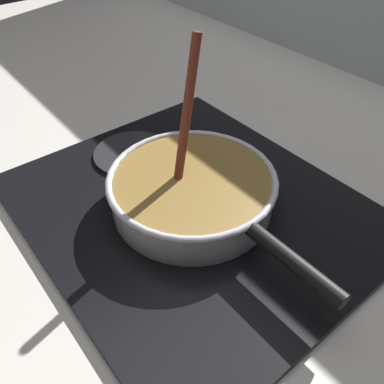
# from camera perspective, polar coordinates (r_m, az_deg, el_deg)

# --- Properties ---
(ground) EXTENTS (2.40, 1.60, 0.04)m
(ground) POSITION_cam_1_polar(r_m,az_deg,el_deg) (0.70, -13.74, -3.92)
(ground) COLOR beige
(hob_plate) EXTENTS (0.56, 0.48, 0.01)m
(hob_plate) POSITION_cam_1_polar(r_m,az_deg,el_deg) (0.67, 0.00, -2.20)
(hob_plate) COLOR black
(hob_plate) RESTS_ON ground
(burner_ring) EXTENTS (0.19, 0.19, 0.01)m
(burner_ring) POSITION_cam_1_polar(r_m,az_deg,el_deg) (0.66, 0.00, -1.57)
(burner_ring) COLOR #592D0C
(burner_ring) RESTS_ON hob_plate
(spare_burner) EXTENTS (0.15, 0.15, 0.01)m
(spare_burner) POSITION_cam_1_polar(r_m,az_deg,el_deg) (0.78, -8.37, 5.42)
(spare_burner) COLOR #262628
(spare_burner) RESTS_ON hob_plate
(cooking_pan) EXTENTS (0.41, 0.27, 0.26)m
(cooking_pan) POSITION_cam_1_polar(r_m,az_deg,el_deg) (0.64, 0.10, 0.29)
(cooking_pan) COLOR silver
(cooking_pan) RESTS_ON hob_plate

